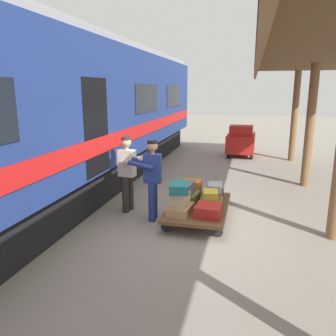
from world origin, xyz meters
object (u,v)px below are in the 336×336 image
object	(u,v)px
train_car	(33,120)
suitcase_burgundy_valise	(191,192)
suitcase_cream_canvas	(180,198)
porter_in_overalls	(152,177)
baggage_tug	(241,141)
suitcase_yellow_case	(211,194)
suitcase_orange_carryall	(192,184)
luggage_cart	(198,207)
porter_by_door	(128,172)
suitcase_brown_leather	(211,202)
suitcase_gray_aluminum	(215,187)
suitcase_slate_roller	(184,188)
suitcase_red_plastic	(208,211)
suitcase_navy_fabric	(214,194)
suitcase_tan_vintage	(180,210)
suitcase_teal_softside	(179,188)
suitcase_olive_duffel	(186,199)

from	to	relation	value
train_car	suitcase_burgundy_valise	size ratio (longest dim) A/B	41.60
suitcase_cream_canvas	suitcase_burgundy_valise	bearing A→B (deg)	-91.29
porter_in_overalls	baggage_tug	bearing A→B (deg)	-101.98
suitcase_yellow_case	suitcase_orange_carryall	size ratio (longest dim) A/B	0.93
luggage_cart	porter_by_door	bearing A→B (deg)	-2.15
luggage_cart	suitcase_brown_leather	bearing A→B (deg)	-180.00
suitcase_brown_leather	baggage_tug	xyz separation A→B (m)	(-0.36, -7.21, 0.25)
suitcase_gray_aluminum	suitcase_slate_roller	bearing A→B (deg)	45.03
suitcase_yellow_case	suitcase_gray_aluminum	bearing A→B (deg)	-94.57
suitcase_gray_aluminum	suitcase_red_plastic	bearing A→B (deg)	89.37
suitcase_navy_fabric	suitcase_yellow_case	world-z (taller)	suitcase_yellow_case
luggage_cart	suitcase_brown_leather	world-z (taller)	suitcase_brown_leather
train_car	suitcase_red_plastic	world-z (taller)	train_car
suitcase_cream_canvas	train_car	bearing A→B (deg)	-2.95
suitcase_tan_vintage	porter_in_overalls	size ratio (longest dim) A/B	0.36
suitcase_slate_roller	porter_by_door	size ratio (longest dim) A/B	0.30
suitcase_red_plastic	suitcase_slate_roller	xyz separation A→B (m)	(0.59, -0.55, 0.26)
suitcase_slate_roller	porter_by_door	world-z (taller)	porter_by_door
train_car	suitcase_teal_softside	world-z (taller)	train_car
suitcase_cream_canvas	porter_in_overalls	distance (m)	0.77
suitcase_burgundy_valise	suitcase_gray_aluminum	bearing A→B (deg)	178.86
suitcase_yellow_case	suitcase_teal_softside	xyz separation A→B (m)	(0.56, 0.58, 0.27)
suitcase_gray_aluminum	suitcase_burgundy_valise	bearing A→B (deg)	-1.14
train_car	suitcase_tan_vintage	xyz separation A→B (m)	(-3.33, 0.21, -1.68)
suitcase_navy_fabric	suitcase_teal_softside	bearing A→B (deg)	62.07
suitcase_olive_duffel	suitcase_burgundy_valise	xyz separation A→B (m)	(-0.00, -0.58, -0.03)
train_car	suitcase_yellow_case	distance (m)	4.16
luggage_cart	suitcase_navy_fabric	xyz separation A→B (m)	(-0.28, -0.58, 0.13)
suitcase_tan_vintage	suitcase_orange_carryall	xyz separation A→B (m)	(-0.03, -1.17, 0.20)
suitcase_yellow_case	luggage_cart	bearing A→B (deg)	9.16
suitcase_brown_leather	suitcase_teal_softside	size ratio (longest dim) A/B	0.99
porter_in_overalls	baggage_tug	world-z (taller)	porter_in_overalls
suitcase_red_plastic	suitcase_tan_vintage	distance (m)	0.55
luggage_cart	porter_by_door	distance (m)	1.75
suitcase_red_plastic	porter_in_overalls	distance (m)	1.37
suitcase_brown_leather	suitcase_gray_aluminum	distance (m)	0.59
suitcase_olive_duffel	suitcase_tan_vintage	world-z (taller)	suitcase_olive_duffel
suitcase_tan_vintage	suitcase_burgundy_valise	bearing A→B (deg)	-90.00
luggage_cart	suitcase_red_plastic	xyz separation A→B (m)	(-0.28, 0.58, 0.16)
suitcase_tan_vintage	suitcase_red_plastic	bearing A→B (deg)	180.00
suitcase_teal_softside	porter_by_door	xyz separation A→B (m)	(1.29, -0.60, 0.11)
suitcase_yellow_case	suitcase_burgundy_valise	bearing A→B (deg)	-45.98
suitcase_red_plastic	baggage_tug	world-z (taller)	baggage_tug
suitcase_burgundy_valise	suitcase_yellow_case	xyz separation A→B (m)	(-0.52, 0.54, 0.16)
suitcase_teal_softside	baggage_tug	distance (m)	7.81
suitcase_red_plastic	baggage_tug	size ratio (longest dim) A/B	0.29
suitcase_burgundy_valise	suitcase_yellow_case	world-z (taller)	suitcase_yellow_case
luggage_cart	baggage_tug	distance (m)	7.25
luggage_cart	porter_in_overalls	bearing A→B (deg)	16.61
suitcase_cream_canvas	baggage_tug	world-z (taller)	baggage_tug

